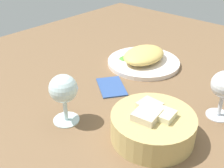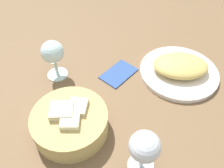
# 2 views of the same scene
# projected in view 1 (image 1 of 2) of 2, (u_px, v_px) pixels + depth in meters

# --- Properties ---
(ground_plane) EXTENTS (1.40, 1.40, 0.02)m
(ground_plane) POSITION_uv_depth(u_px,v_px,m) (147.00, 93.00, 0.79)
(ground_plane) COLOR brown
(plate) EXTENTS (0.24, 0.24, 0.01)m
(plate) POSITION_uv_depth(u_px,v_px,m) (143.00, 62.00, 0.93)
(plate) COLOR white
(plate) RESTS_ON ground_plane
(omelette) EXTENTS (0.17, 0.13, 0.04)m
(omelette) POSITION_uv_depth(u_px,v_px,m) (144.00, 55.00, 0.91)
(omelette) COLOR #D4B45E
(omelette) RESTS_ON plate
(lettuce_garnish) EXTENTS (0.04, 0.04, 0.01)m
(lettuce_garnish) POSITION_uv_depth(u_px,v_px,m) (125.00, 57.00, 0.93)
(lettuce_garnish) COLOR #458B30
(lettuce_garnish) RESTS_ON plate
(bread_basket) EXTENTS (0.18, 0.18, 0.07)m
(bread_basket) POSITION_uv_depth(u_px,v_px,m) (152.00, 125.00, 0.60)
(bread_basket) COLOR tan
(bread_basket) RESTS_ON ground_plane
(wine_glass_near) EXTENTS (0.07, 0.07, 0.12)m
(wine_glass_near) POSITION_uv_depth(u_px,v_px,m) (64.00, 91.00, 0.63)
(wine_glass_near) COLOR silver
(wine_glass_near) RESTS_ON ground_plane
(folded_napkin) EXTENTS (0.12, 0.13, 0.01)m
(folded_napkin) POSITION_uv_depth(u_px,v_px,m) (111.00, 86.00, 0.80)
(folded_napkin) COLOR #2F4D8D
(folded_napkin) RESTS_ON ground_plane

